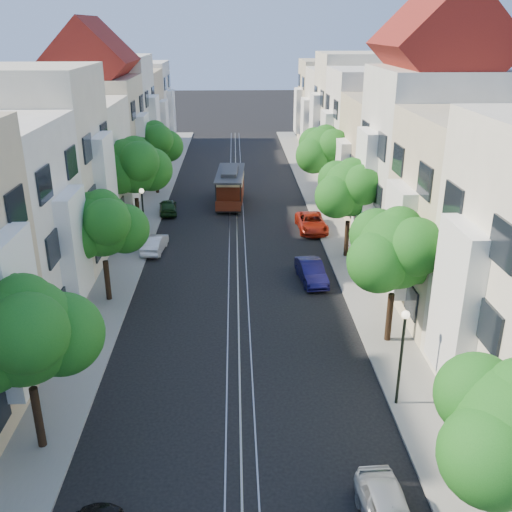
{
  "coord_description": "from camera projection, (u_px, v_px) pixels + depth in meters",
  "views": [
    {
      "loc": [
        -0.07,
        -14.91,
        14.22
      ],
      "look_at": [
        1.04,
        14.92,
        2.2
      ],
      "focal_mm": 40.0,
      "sensor_mm": 36.0,
      "label": 1
    }
  ],
  "objects": [
    {
      "name": "cable_car",
      "position": [
        230.0,
        185.0,
        48.86
      ],
      "size": [
        2.61,
        7.31,
        2.77
      ],
      "rotation": [
        0.0,
        0.0,
        -0.05
      ],
      "color": "black",
      "rests_on": "ground"
    },
    {
      "name": "tree_w_c",
      "position": [
        135.0,
        167.0,
        40.14
      ],
      "size": [
        5.13,
        4.28,
        7.09
      ],
      "color": "black",
      "rests_on": "ground"
    },
    {
      "name": "lamp_east",
      "position": [
        402.0,
        344.0,
        22.0
      ],
      "size": [
        0.32,
        0.32,
        4.16
      ],
      "color": "black",
      "rests_on": "ground"
    },
    {
      "name": "tree_e_b",
      "position": [
        397.0,
        251.0,
        25.94
      ],
      "size": [
        4.93,
        4.08,
        6.68
      ],
      "color": "black",
      "rests_on": "ground"
    },
    {
      "name": "sidewalk_east",
      "position": [
        328.0,
        219.0,
        45.32
      ],
      "size": [
        2.5,
        80.0,
        0.12
      ],
      "primitive_type": "cube",
      "color": "gray",
      "rests_on": "ground"
    },
    {
      "name": "tree_w_d",
      "position": [
        155.0,
        144.0,
        50.52
      ],
      "size": [
        4.84,
        3.99,
        6.52
      ],
      "color": "black",
      "rests_on": "ground"
    },
    {
      "name": "tree_e_d",
      "position": [
        325.0,
        151.0,
        46.28
      ],
      "size": [
        5.01,
        4.16,
        6.85
      ],
      "color": "black",
      "rests_on": "ground"
    },
    {
      "name": "lamp_west",
      "position": [
        143.0,
        209.0,
        38.25
      ],
      "size": [
        0.32,
        0.32,
        4.16
      ],
      "color": "black",
      "rests_on": "ground"
    },
    {
      "name": "rail_left",
      "position": [
        230.0,
        220.0,
        45.07
      ],
      "size": [
        0.06,
        80.0,
        0.02
      ],
      "primitive_type": "cube",
      "color": "gray",
      "rests_on": "ground"
    },
    {
      "name": "sidewalk_west",
      "position": [
        145.0,
        221.0,
        44.82
      ],
      "size": [
        2.5,
        80.0,
        0.12
      ],
      "primitive_type": "cube",
      "color": "gray",
      "rests_on": "ground"
    },
    {
      "name": "lane_line",
      "position": [
        237.0,
        220.0,
        45.09
      ],
      "size": [
        0.08,
        80.0,
        0.01
      ],
      "primitive_type": "cube",
      "color": "tan",
      "rests_on": "ground"
    },
    {
      "name": "tree_w_b",
      "position": [
        103.0,
        226.0,
        30.2
      ],
      "size": [
        4.72,
        3.87,
        6.27
      ],
      "color": "black",
      "rests_on": "ground"
    },
    {
      "name": "ground",
      "position": [
        237.0,
        220.0,
        45.09
      ],
      "size": [
        200.0,
        200.0,
        0.0
      ],
      "primitive_type": "plane",
      "color": "black",
      "rests_on": "ground"
    },
    {
      "name": "rail_slot",
      "position": [
        237.0,
        220.0,
        45.08
      ],
      "size": [
        0.06,
        80.0,
        0.02
      ],
      "primitive_type": "cube",
      "color": "gray",
      "rests_on": "ground"
    },
    {
      "name": "parked_car_e_far",
      "position": [
        312.0,
        223.0,
        42.63
      ],
      "size": [
        2.2,
        4.51,
        1.24
      ],
      "primitive_type": "imported",
      "rotation": [
        0.0,
        0.0,
        0.03
      ],
      "color": "#9B1E0E",
      "rests_on": "ground"
    },
    {
      "name": "townhouses_east",
      "position": [
        391.0,
        154.0,
        43.48
      ],
      "size": [
        7.75,
        72.0,
        12.0
      ],
      "color": "beige",
      "rests_on": "ground"
    },
    {
      "name": "parked_car_e_mid",
      "position": [
        311.0,
        272.0,
        34.04
      ],
      "size": [
        1.73,
        3.93,
        1.25
      ],
      "primitive_type": "imported",
      "rotation": [
        0.0,
        0.0,
        0.11
      ],
      "color": "#0C0B38",
      "rests_on": "ground"
    },
    {
      "name": "tree_e_c",
      "position": [
        351.0,
        190.0,
        36.18
      ],
      "size": [
        4.84,
        3.99,
        6.52
      ],
      "color": "black",
      "rests_on": "ground"
    },
    {
      "name": "townhouses_west",
      "position": [
        78.0,
        158.0,
        42.7
      ],
      "size": [
        7.75,
        72.0,
        11.76
      ],
      "color": "silver",
      "rests_on": "ground"
    },
    {
      "name": "tree_w_a",
      "position": [
        25.0,
        334.0,
        18.95
      ],
      "size": [
        4.93,
        4.08,
        6.68
      ],
      "color": "black",
      "rests_on": "ground"
    },
    {
      "name": "parked_car_w_mid",
      "position": [
        155.0,
        244.0,
        38.62
      ],
      "size": [
        1.56,
        3.61,
        1.16
      ],
      "primitive_type": "imported",
      "rotation": [
        0.0,
        0.0,
        3.04
      ],
      "color": "silver",
      "rests_on": "ground"
    },
    {
      "name": "parked_car_w_far",
      "position": [
        168.0,
        207.0,
        46.53
      ],
      "size": [
        1.77,
        3.6,
        1.18
      ],
      "primitive_type": "imported",
      "rotation": [
        0.0,
        0.0,
        3.25
      ],
      "color": "black",
      "rests_on": "ground"
    },
    {
      "name": "rail_right",
      "position": [
        244.0,
        220.0,
        45.1
      ],
      "size": [
        0.06,
        80.0,
        0.02
      ],
      "primitive_type": "cube",
      "color": "gray",
      "rests_on": "ground"
    }
  ]
}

